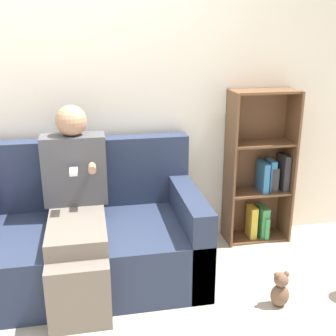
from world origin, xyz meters
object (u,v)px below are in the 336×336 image
at_px(couch, 55,241).
at_px(bookshelf, 260,175).
at_px(teddy_bear, 280,290).
at_px(adult_seated, 76,202).

distance_m(couch, bookshelf, 1.67).
relative_size(couch, teddy_bear, 8.17).
xyz_separation_m(adult_seated, teddy_bear, (1.24, -0.50, -0.50)).
distance_m(adult_seated, teddy_bear, 1.42).
height_order(couch, bookshelf, bookshelf).
bearing_deg(couch, bookshelf, 11.83).
bearing_deg(couch, teddy_bear, -22.85).
bearing_deg(adult_seated, teddy_bear, -21.84).
bearing_deg(bookshelf, couch, -168.17).
bearing_deg(adult_seated, couch, 149.82).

